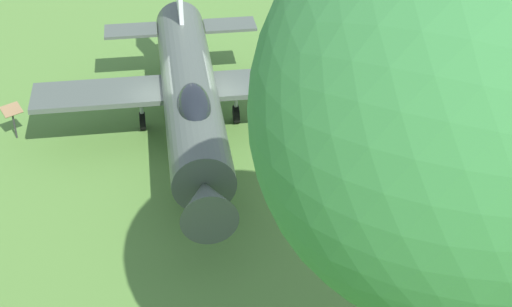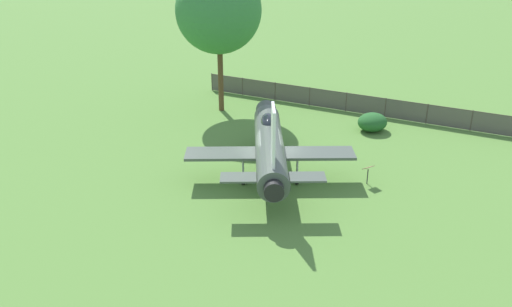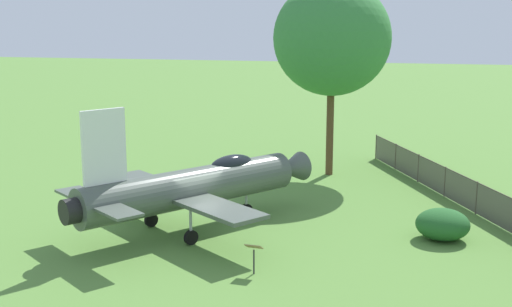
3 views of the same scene
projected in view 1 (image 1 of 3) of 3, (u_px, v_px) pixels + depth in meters
The scene contains 4 objects.
ground_plane at pixel (192, 142), 24.17m from camera, with size 200.00×200.00×0.00m, color #568438.
display_jet at pixel (190, 94), 22.83m from camera, with size 11.00×9.56×5.57m.
shade_tree at pixel (476, 104), 10.50m from camera, with size 6.06×6.51×10.91m.
info_plaque at pixel (12, 114), 23.94m from camera, with size 0.45×0.64×1.14m.
Camera 1 is at (-15.68, 13.32, 12.86)m, focal length 53.71 mm.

